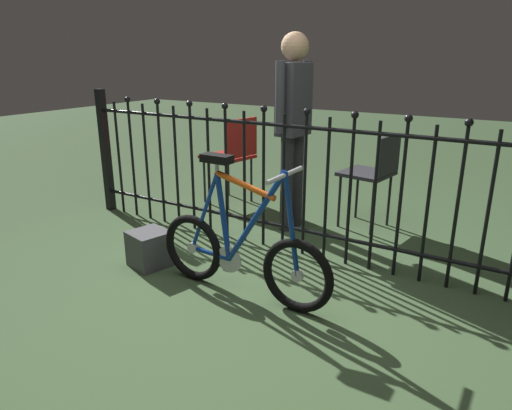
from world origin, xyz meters
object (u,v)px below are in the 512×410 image
Objects in this scene: chair_charcoal at (374,170)px; person_visitor at (293,116)px; chair_red at (233,151)px; display_crate at (150,249)px; bicycle at (241,252)px.

person_visitor is (-0.61, -0.36, 0.46)m from chair_charcoal.
chair_charcoal is (1.44, 0.04, -0.02)m from chair_red.
chair_charcoal is at bearing 30.19° from person_visitor.
person_visitor is (0.82, -0.32, 0.44)m from chair_red.
display_crate is (-0.52, -1.24, -0.86)m from person_visitor.
bicycle is 1.46m from person_visitor.
bicycle is 1.66m from chair_charcoal.
chair_charcoal is at bearing 54.63° from display_crate.
chair_red is 1.64m from display_crate.
bicycle is 0.82m from display_crate.
chair_red is (-1.11, 1.57, 0.25)m from bicycle.
bicycle is at bearing -54.75° from chair_red.
chair_red reaches higher than display_crate.
display_crate is at bearing -112.76° from person_visitor.
bicycle is 1.50× the size of chair_charcoal.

